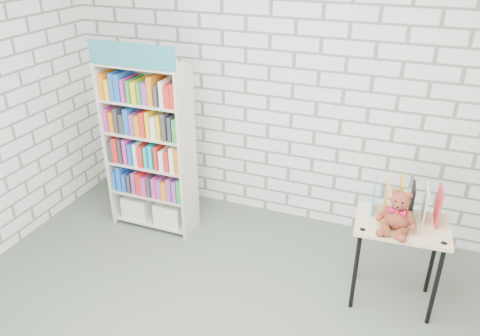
% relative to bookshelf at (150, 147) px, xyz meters
% --- Properties ---
extents(room_shell, '(4.52, 4.02, 2.81)m').
position_rel_bookshelf_xyz_m(room_shell, '(1.18, -1.36, 0.94)').
color(room_shell, silver).
rests_on(room_shell, ground).
extents(bookshelf, '(0.82, 0.32, 1.84)m').
position_rel_bookshelf_xyz_m(bookshelf, '(0.00, 0.00, 0.00)').
color(bookshelf, beige).
rests_on(bookshelf, ground).
extents(display_table, '(0.70, 0.51, 0.73)m').
position_rel_bookshelf_xyz_m(display_table, '(2.31, -0.29, -0.22)').
color(display_table, '#DDB884').
rests_on(display_table, ground).
extents(table_books, '(0.48, 0.24, 0.28)m').
position_rel_bookshelf_xyz_m(table_books, '(2.30, -0.18, 0.03)').
color(table_books, teal).
rests_on(table_books, display_table).
extents(teddy_bear, '(0.29, 0.27, 0.31)m').
position_rel_bookshelf_xyz_m(teddy_bear, '(2.26, -0.40, 0.01)').
color(teddy_bear, brown).
rests_on(teddy_bear, display_table).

